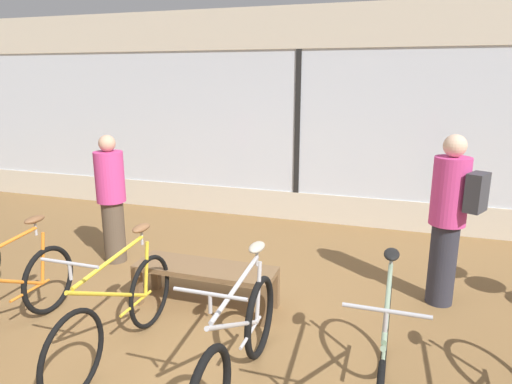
{
  "coord_description": "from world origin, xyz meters",
  "views": [
    {
      "loc": [
        1.53,
        -3.0,
        2.22
      ],
      "look_at": [
        0.0,
        1.74,
        0.95
      ],
      "focal_mm": 32.0,
      "sensor_mm": 36.0,
      "label": 1
    }
  ],
  "objects_px": {
    "display_bench": "(205,273)",
    "customer_near_rack": "(449,216)",
    "customer_by_window": "(111,197)",
    "bicycle_center_right": "(239,346)",
    "bicycle_right": "(383,361)",
    "bicycle_center_left": "(118,313)",
    "bicycle_left": "(6,299)"
  },
  "relations": [
    {
      "from": "bicycle_center_right",
      "to": "customer_near_rack",
      "type": "xyz_separation_m",
      "value": [
        1.47,
        1.88,
        0.55
      ]
    },
    {
      "from": "bicycle_center_left",
      "to": "bicycle_right",
      "type": "height_order",
      "value": "bicycle_right"
    },
    {
      "from": "bicycle_center_right",
      "to": "display_bench",
      "type": "relative_size",
      "value": 1.21
    },
    {
      "from": "customer_by_window",
      "to": "display_bench",
      "type": "bearing_deg",
      "value": -24.56
    },
    {
      "from": "display_bench",
      "to": "bicycle_left",
      "type": "bearing_deg",
      "value": -142.45
    },
    {
      "from": "bicycle_right",
      "to": "display_bench",
      "type": "xyz_separation_m",
      "value": [
        -1.73,
        1.0,
        -0.05
      ]
    },
    {
      "from": "bicycle_left",
      "to": "customer_by_window",
      "type": "xyz_separation_m",
      "value": [
        -0.14,
        1.75,
        0.44
      ]
    },
    {
      "from": "customer_near_rack",
      "to": "customer_by_window",
      "type": "bearing_deg",
      "value": -178.77
    },
    {
      "from": "bicycle_left",
      "to": "bicycle_right",
      "type": "xyz_separation_m",
      "value": [
        3.11,
        0.06,
        0.03
      ]
    },
    {
      "from": "bicycle_center_right",
      "to": "bicycle_right",
      "type": "bearing_deg",
      "value": 6.03
    },
    {
      "from": "bicycle_right",
      "to": "customer_near_rack",
      "type": "xyz_separation_m",
      "value": [
        0.49,
        1.78,
        0.52
      ]
    },
    {
      "from": "display_bench",
      "to": "customer_near_rack",
      "type": "height_order",
      "value": "customer_near_rack"
    },
    {
      "from": "bicycle_right",
      "to": "bicycle_center_right",
      "type": "bearing_deg",
      "value": -173.97
    },
    {
      "from": "display_bench",
      "to": "customer_near_rack",
      "type": "bearing_deg",
      "value": 19.19
    },
    {
      "from": "bicycle_center_left",
      "to": "customer_near_rack",
      "type": "xyz_separation_m",
      "value": [
        2.55,
        1.75,
        0.54
      ]
    },
    {
      "from": "display_bench",
      "to": "customer_near_rack",
      "type": "relative_size",
      "value": 0.82
    },
    {
      "from": "bicycle_center_right",
      "to": "bicycle_right",
      "type": "relative_size",
      "value": 0.95
    },
    {
      "from": "bicycle_center_left",
      "to": "display_bench",
      "type": "relative_size",
      "value": 1.21
    },
    {
      "from": "bicycle_center_left",
      "to": "display_bench",
      "type": "height_order",
      "value": "bicycle_center_left"
    },
    {
      "from": "bicycle_left",
      "to": "customer_by_window",
      "type": "relative_size",
      "value": 1.07
    },
    {
      "from": "bicycle_center_right",
      "to": "display_bench",
      "type": "height_order",
      "value": "bicycle_center_right"
    },
    {
      "from": "bicycle_center_left",
      "to": "bicycle_center_right",
      "type": "xyz_separation_m",
      "value": [
        1.08,
        -0.13,
        -0.01
      ]
    },
    {
      "from": "display_bench",
      "to": "customer_by_window",
      "type": "height_order",
      "value": "customer_by_window"
    },
    {
      "from": "customer_by_window",
      "to": "customer_near_rack",
      "type": "bearing_deg",
      "value": 1.23
    },
    {
      "from": "bicycle_center_left",
      "to": "bicycle_right",
      "type": "distance_m",
      "value": 2.06
    },
    {
      "from": "bicycle_center_left",
      "to": "bicycle_center_right",
      "type": "bearing_deg",
      "value": -6.79
    },
    {
      "from": "bicycle_right",
      "to": "customer_near_rack",
      "type": "height_order",
      "value": "customer_near_rack"
    },
    {
      "from": "bicycle_left",
      "to": "bicycle_center_right",
      "type": "xyz_separation_m",
      "value": [
        2.13,
        -0.05,
        -0.0
      ]
    },
    {
      "from": "bicycle_center_left",
      "to": "bicycle_right",
      "type": "xyz_separation_m",
      "value": [
        2.06,
        -0.03,
        0.02
      ]
    },
    {
      "from": "customer_by_window",
      "to": "bicycle_center_left",
      "type": "bearing_deg",
      "value": -54.46
    },
    {
      "from": "bicycle_right",
      "to": "customer_by_window",
      "type": "height_order",
      "value": "customer_by_window"
    },
    {
      "from": "bicycle_right",
      "to": "customer_near_rack",
      "type": "relative_size",
      "value": 1.04
    }
  ]
}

